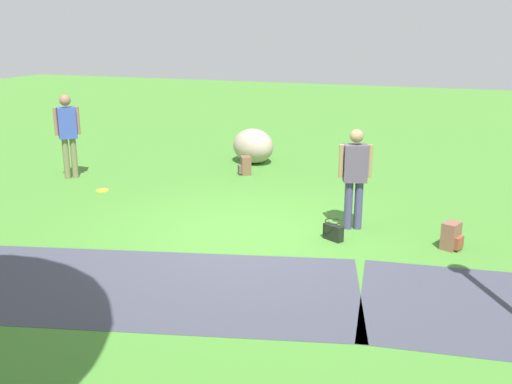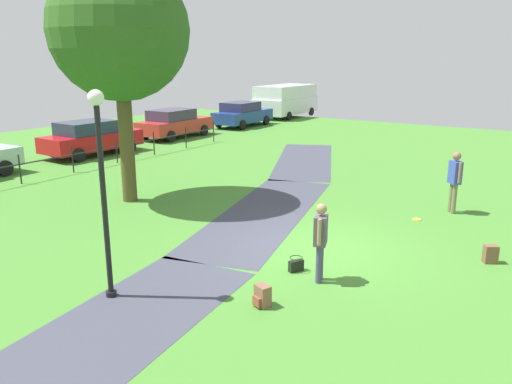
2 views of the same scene
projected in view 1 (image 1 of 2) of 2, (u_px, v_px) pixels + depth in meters
ground_plane at (246, 235)px, 9.03m from camera, size 48.00×48.00×0.00m
footpath_segment_mid at (43, 281)px, 7.39m from camera, size 8.31×4.22×0.01m
lawn_boulder at (253, 146)px, 13.69m from camera, size 1.43×1.39×0.81m
woman_with_handbag at (355, 172)px, 9.08m from camera, size 0.50×0.34×1.61m
man_near_boulder at (68, 130)px, 12.13m from camera, size 0.43×0.42×1.77m
handbag_on_grass at (333, 231)px, 8.79m from camera, size 0.37×0.37×0.31m
backpack_by_boulder at (245, 166)px, 12.66m from camera, size 0.35×0.34×0.40m
spare_backpack_on_lawn at (452, 236)px, 8.43m from camera, size 0.33×0.33×0.40m
frisbee_on_grass at (102, 190)px, 11.44m from camera, size 0.25×0.25×0.02m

